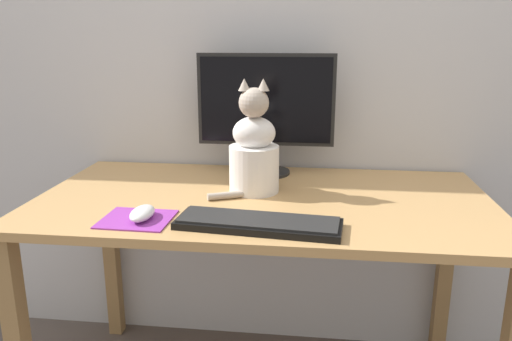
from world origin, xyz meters
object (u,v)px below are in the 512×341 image
Objects in this scene: monitor at (266,108)px; keyboard at (258,223)px; cat at (254,151)px; computer_mouse_left at (142,213)px.

keyboard is at bearing -86.23° from monitor.
keyboard is 0.32m from cat.
cat is at bearing -93.93° from monitor.
monitor is at bearing 82.01° from cat.
keyboard is 1.23× the size of cat.
keyboard is at bearing -2.46° from computer_mouse_left.
computer_mouse_left is 0.40m from cat.
cat is (0.26, 0.28, 0.11)m from computer_mouse_left.
cat is at bearing 47.55° from computer_mouse_left.
monitor is at bearing 61.12° from computer_mouse_left.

